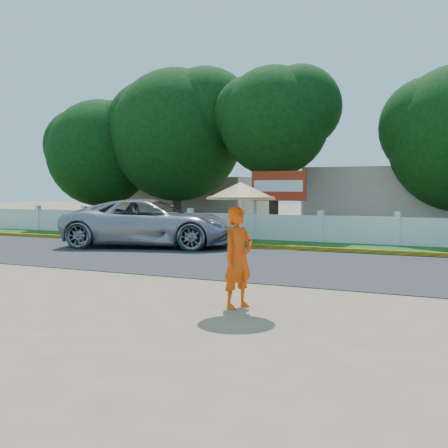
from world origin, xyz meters
The scene contains 11 objects.
ground centered at (0.00, 0.00, 0.00)m, with size 120.00×120.00×0.00m, color #9E8460.
road centered at (0.00, 4.50, 0.01)m, with size 60.00×7.00×0.02m, color #38383A.
grass_verge centered at (0.00, 9.75, 0.01)m, with size 60.00×3.50×0.03m, color #2D601E.
curb centered at (0.00, 8.05, 0.08)m, with size 40.00×0.18×0.16m, color yellow.
fence centered at (0.00, 11.20, 0.55)m, with size 40.00×0.10×1.10m, color silver.
building_near centered at (3.00, 18.00, 1.60)m, with size 10.00×6.00×3.20m, color #B7AD99.
building_far centered at (-10.00, 19.00, 1.40)m, with size 8.00×5.00×2.80m, color #B7AD99.
vehicle centered at (-5.34, 6.90, 0.90)m, with size 3.00×6.50×1.81m, color #9B9DA3.
monk_with_parasol centered at (1.96, -1.50, 1.52)m, with size 1.28×1.28×2.34m.
billboard centered at (-2.22, 12.30, 2.14)m, with size 2.50×0.13×2.95m.
tree_row centered at (1.23, 14.28, 4.85)m, with size 34.28×7.79×8.78m.
Camera 1 is at (6.10, -10.94, 2.24)m, focal length 45.00 mm.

